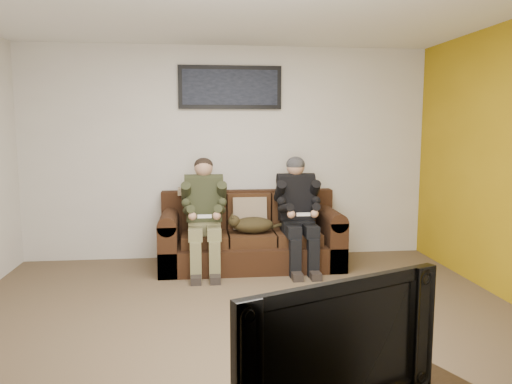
{
  "coord_description": "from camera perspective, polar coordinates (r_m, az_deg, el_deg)",
  "views": [
    {
      "loc": [
        -0.36,
        -3.93,
        1.62
      ],
      "look_at": [
        0.23,
        1.2,
        0.95
      ],
      "focal_mm": 35.0,
      "sensor_mm": 36.0,
      "label": 1
    }
  ],
  "objects": [
    {
      "name": "floor",
      "position": [
        4.26,
        -1.22,
        -14.95
      ],
      "size": [
        5.0,
        5.0,
        0.0
      ],
      "primitive_type": "plane",
      "color": "brown",
      "rests_on": "ground"
    },
    {
      "name": "wall_back",
      "position": [
        6.2,
        -3.18,
        4.43
      ],
      "size": [
        5.0,
        0.0,
        5.0
      ],
      "primitive_type": "plane",
      "rotation": [
        1.57,
        0.0,
        0.0
      ],
      "color": "beige",
      "rests_on": "ground"
    },
    {
      "name": "wall_front",
      "position": [
        1.74,
        5.49,
        -3.29
      ],
      "size": [
        5.0,
        0.0,
        5.0
      ],
      "primitive_type": "plane",
      "rotation": [
        -1.57,
        0.0,
        0.0
      ],
      "color": "beige",
      "rests_on": "ground"
    },
    {
      "name": "sofa",
      "position": [
        5.93,
        -0.69,
        -5.25
      ],
      "size": [
        2.09,
        0.9,
        0.85
      ],
      "color": "black",
      "rests_on": "ground"
    },
    {
      "name": "throw_pillow",
      "position": [
        5.91,
        -0.73,
        -2.47
      ],
      "size": [
        0.4,
        0.19,
        0.39
      ],
      "primitive_type": "cube",
      "rotation": [
        -0.21,
        0.0,
        0.0
      ],
      "color": "#887459",
      "rests_on": "sofa"
    },
    {
      "name": "throw_blanket",
      "position": [
        6.06,
        -6.89,
        0.09
      ],
      "size": [
        0.43,
        0.21,
        0.08
      ],
      "primitive_type": "cube",
      "color": "#BEAD8B",
      "rests_on": "sofa"
    },
    {
      "name": "person_left",
      "position": [
        5.65,
        -5.93,
        -1.9
      ],
      "size": [
        0.51,
        0.87,
        1.27
      ],
      "color": "olive",
      "rests_on": "sofa"
    },
    {
      "name": "person_right",
      "position": [
        5.76,
        4.8,
        -1.67
      ],
      "size": [
        0.51,
        0.86,
        1.28
      ],
      "color": "black",
      "rests_on": "sofa"
    },
    {
      "name": "cat",
      "position": [
        5.69,
        -0.52,
        -3.76
      ],
      "size": [
        0.66,
        0.26,
        0.24
      ],
      "color": "#3F3318",
      "rests_on": "sofa"
    },
    {
      "name": "framed_poster",
      "position": [
        6.17,
        -2.98,
        11.85
      ],
      "size": [
        1.25,
        0.05,
        0.52
      ],
      "color": "black",
      "rests_on": "wall_back"
    },
    {
      "name": "television",
      "position": [
        2.24,
        8.18,
        -16.36
      ],
      "size": [
        0.97,
        0.51,
        0.58
      ],
      "primitive_type": "imported",
      "rotation": [
        0.0,
        0.0,
        0.4
      ],
      "color": "black",
      "rests_on": "tv_stand"
    }
  ]
}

